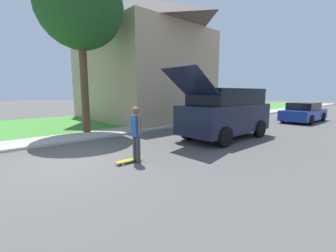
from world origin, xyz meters
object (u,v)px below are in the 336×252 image
(lawn_tree_near, at_px, (80,6))
(car_down_street, at_px, (304,112))
(skateboard, at_px, (129,160))
(skateboarder, at_px, (136,132))
(suv_parked, at_px, (225,112))

(lawn_tree_near, distance_m, car_down_street, 15.47)
(skateboard, bearing_deg, car_down_street, 89.05)
(skateboarder, height_order, skateboard, skateboarder)
(lawn_tree_near, xyz_separation_m, skateboard, (5.51, -1.00, -5.98))
(lawn_tree_near, xyz_separation_m, suv_parked, (5.33, 4.20, -4.87))
(car_down_street, relative_size, skateboarder, 2.70)
(skateboarder, xyz_separation_m, skateboard, (-0.13, -0.19, -0.84))
(suv_parked, height_order, skateboard, suv_parked)
(suv_parked, bearing_deg, lawn_tree_near, -141.78)
(suv_parked, distance_m, skateboard, 5.32)
(car_down_street, distance_m, skateboarder, 14.13)
(suv_parked, height_order, car_down_street, suv_parked)
(skateboard, bearing_deg, lawn_tree_near, 169.69)
(lawn_tree_near, distance_m, skateboard, 8.19)
(skateboard, bearing_deg, suv_parked, 91.97)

